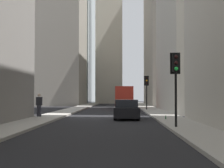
# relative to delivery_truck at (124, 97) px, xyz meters

# --- Properties ---
(ground_plane) EXTENTS (135.00, 135.00, 0.00)m
(ground_plane) POSITION_rel_delivery_truck_xyz_m (-16.57, 1.40, -1.46)
(ground_plane) COLOR black
(sidewalk_right) EXTENTS (90.00, 2.20, 0.14)m
(sidewalk_right) POSITION_rel_delivery_truck_xyz_m (-16.57, 5.90, -1.39)
(sidewalk_right) COLOR #A8A399
(sidewalk_right) RESTS_ON ground_plane
(sidewalk_left) EXTENTS (90.00, 2.20, 0.14)m
(sidewalk_left) POSITION_rel_delivery_truck_xyz_m (-16.57, -3.10, -1.39)
(sidewalk_left) COLOR #A8A399
(sidewalk_left) RESTS_ON ground_plane
(building_left_far) EXTENTS (19.07, 10.50, 27.99)m
(building_left_far) POSITION_rel_delivery_truck_xyz_m (14.04, -9.19, 12.55)
(building_left_far) COLOR gray
(building_left_far) RESTS_ON ground_plane
(building_right_far) EXTENTS (12.23, 10.00, 28.81)m
(building_right_far) POSITION_rel_delivery_truck_xyz_m (13.81, 12.00, 12.95)
(building_right_far) COLOR gray
(building_right_far) RESTS_ON ground_plane
(church_spire) EXTENTS (6.05, 6.05, 39.10)m
(church_spire) POSITION_rel_delivery_truck_xyz_m (26.07, 2.89, 18.98)
(church_spire) COLOR beige
(church_spire) RESTS_ON ground_plane
(delivery_truck) EXTENTS (6.46, 2.25, 2.84)m
(delivery_truck) POSITION_rel_delivery_truck_xyz_m (0.00, 0.00, 0.00)
(delivery_truck) COLOR red
(delivery_truck) RESTS_ON ground_plane
(sedan_black) EXTENTS (4.30, 1.78, 1.42)m
(sedan_black) POSITION_rel_delivery_truck_xyz_m (-19.58, 0.00, -0.80)
(sedan_black) COLOR black
(sedan_black) RESTS_ON ground_plane
(traffic_light_foreground) EXTENTS (0.43, 0.52, 3.78)m
(traffic_light_foreground) POSITION_rel_delivery_truck_xyz_m (-26.88, -2.39, 1.46)
(traffic_light_foreground) COLOR black
(traffic_light_foreground) RESTS_ON sidewalk_left
(traffic_light_midblock) EXTENTS (0.43, 0.52, 3.79)m
(traffic_light_midblock) POSITION_rel_delivery_truck_xyz_m (-6.40, -2.48, 1.46)
(traffic_light_midblock) COLOR black
(traffic_light_midblock) RESTS_ON sidewalk_left
(pedestrian) EXTENTS (0.26, 0.44, 1.72)m
(pedestrian) POSITION_rel_delivery_truck_xyz_m (-19.05, 6.52, -0.38)
(pedestrian) COLOR #33333D
(pedestrian) RESTS_ON sidewalk_right
(discarded_bottle) EXTENTS (0.07, 0.07, 0.27)m
(discarded_bottle) POSITION_rel_delivery_truck_xyz_m (-21.54, -2.59, -1.21)
(discarded_bottle) COLOR #236033
(discarded_bottle) RESTS_ON sidewalk_left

